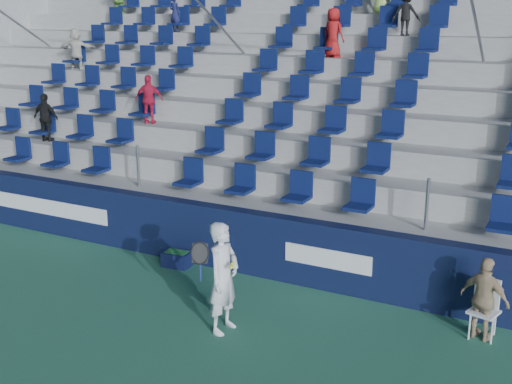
% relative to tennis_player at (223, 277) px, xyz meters
% --- Properties ---
extents(ground, '(70.00, 70.00, 0.00)m').
position_rel_tennis_player_xyz_m(ground, '(-0.62, -0.94, -0.87)').
color(ground, '#2E6D4F').
rests_on(ground, ground).
extents(sponsor_wall, '(24.00, 0.32, 1.20)m').
position_rel_tennis_player_xyz_m(sponsor_wall, '(-0.62, 2.21, -0.27)').
color(sponsor_wall, '#0F1638').
rests_on(sponsor_wall, ground).
extents(grandstand, '(24.00, 8.17, 6.63)m').
position_rel_tennis_player_xyz_m(grandstand, '(-0.62, 7.31, 1.26)').
color(grandstand, '#A6A7A1').
rests_on(grandstand, ground).
extents(tennis_player, '(0.69, 0.66, 1.74)m').
position_rel_tennis_player_xyz_m(tennis_player, '(0.00, 0.00, 0.00)').
color(tennis_player, silver).
rests_on(tennis_player, ground).
extents(line_judge_chair, '(0.48, 0.50, 0.90)m').
position_rel_tennis_player_xyz_m(line_judge_chair, '(3.56, 1.71, -0.36)').
color(line_judge_chair, white).
rests_on(line_judge_chair, ground).
extents(line_judge, '(0.82, 0.54, 1.29)m').
position_rel_tennis_player_xyz_m(line_judge, '(3.56, 1.56, -0.23)').
color(line_judge, tan).
rests_on(line_judge, ground).
extents(ball_bin, '(0.56, 0.40, 0.30)m').
position_rel_tennis_player_xyz_m(ball_bin, '(-2.12, 1.81, -0.71)').
color(ball_bin, '#10153B').
rests_on(ball_bin, ground).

